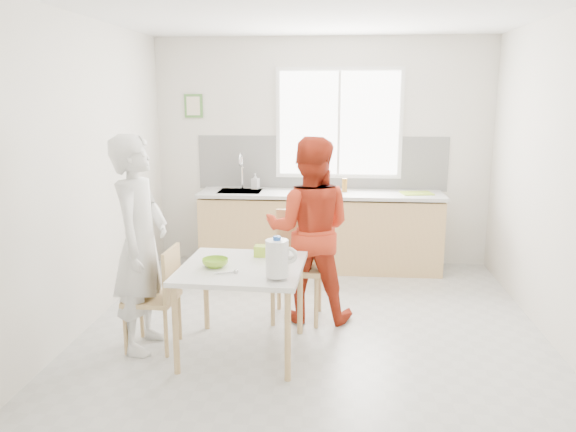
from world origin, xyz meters
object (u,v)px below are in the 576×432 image
object	(u,v)px
dining_table	(242,275)
bowl_green	(215,263)
person_white	(140,244)
bowl_white	(284,255)
chair_far	(298,260)
wine_bottle_b	(312,179)
milk_jug	(278,258)
chair_left	(159,293)
person_red	(309,230)
wine_bottle_a	(323,178)

from	to	relation	value
dining_table	bowl_green	world-z (taller)	bowl_green
dining_table	person_white	distance (m)	0.85
dining_table	bowl_white	distance (m)	0.40
chair_far	person_white	xyz separation A→B (m)	(-1.20, -0.78, 0.33)
chair_far	wine_bottle_b	distance (m)	1.64
wine_bottle_b	bowl_white	bearing A→B (deg)	-93.20
milk_jug	wine_bottle_b	xyz separation A→B (m)	(0.11, 2.65, 0.18)
chair_left	chair_far	size ratio (longest dim) A/B	0.86
person_red	bowl_green	bearing A→B (deg)	51.78
wine_bottle_a	milk_jug	bearing A→B (deg)	-95.27
person_white	bowl_white	size ratio (longest dim) A/B	8.42
person_white	person_red	xyz separation A→B (m)	(1.31, 0.74, -0.03)
chair_far	milk_jug	bearing A→B (deg)	-91.32
bowl_white	wine_bottle_b	size ratio (longest dim) A/B	0.69
chair_left	milk_jug	size ratio (longest dim) A/B	2.85
bowl_white	person_red	bearing A→B (deg)	71.34
person_white	person_red	size ratio (longest dim) A/B	1.04
chair_left	bowl_green	size ratio (longest dim) A/B	4.12
person_white	milk_jug	distance (m)	1.18
chair_left	chair_far	bearing A→B (deg)	128.52
bowl_green	chair_left	bearing A→B (deg)	171.95
bowl_green	chair_far	bearing A→B (deg)	55.66
chair_left	bowl_green	world-z (taller)	chair_left
wine_bottle_a	chair_left	bearing A→B (deg)	-118.12
person_red	bowl_white	bearing A→B (deg)	73.52
chair_left	person_red	xyz separation A→B (m)	(1.17, 0.74, 0.37)
milk_jug	wine_bottle_a	world-z (taller)	wine_bottle_a
bowl_green	person_white	bearing A→B (deg)	173.21
chair_far	wine_bottle_a	bearing A→B (deg)	85.64
bowl_green	bowl_white	world-z (taller)	bowl_green
dining_table	wine_bottle_b	xyz separation A→B (m)	(0.43, 2.36, 0.42)
chair_far	milk_jug	distance (m)	1.16
chair_far	bowl_white	distance (m)	0.61
chair_left	person_white	world-z (taller)	person_white
dining_table	wine_bottle_a	distance (m)	2.45
chair_left	bowl_green	xyz separation A→B (m)	(0.48, -0.07, 0.29)
dining_table	wine_bottle_a	xyz separation A→B (m)	(0.56, 2.35, 0.43)
person_white	person_red	world-z (taller)	person_white
bowl_white	milk_jug	distance (m)	0.55
person_white	person_red	bearing A→B (deg)	-58.41
chair_far	bowl_white	size ratio (longest dim) A/B	4.77
chair_left	person_white	bearing A→B (deg)	-90.00
bowl_white	wine_bottle_a	size ratio (longest dim) A/B	0.65
bowl_white	wine_bottle_a	world-z (taller)	wine_bottle_a
chair_left	wine_bottle_a	world-z (taller)	wine_bottle_a
wine_bottle_b	wine_bottle_a	bearing A→B (deg)	-4.33
chair_left	wine_bottle_b	size ratio (longest dim) A/B	2.82
person_white	milk_jug	xyz separation A→B (m)	(1.13, -0.32, 0.01)
person_red	wine_bottle_b	xyz separation A→B (m)	(-0.06, 1.59, 0.23)
wine_bottle_a	wine_bottle_b	xyz separation A→B (m)	(-0.13, 0.01, -0.01)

